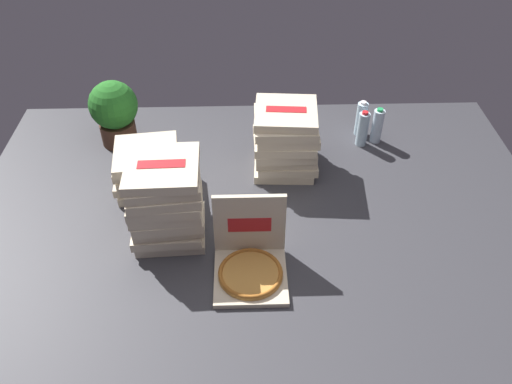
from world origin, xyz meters
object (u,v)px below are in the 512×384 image
Objects in this scene: open_pizza_box at (250,260)px; water_bottle_0 at (361,119)px; pizza_stack_center_near at (285,140)px; potted_plant at (114,111)px; water_bottle_1 at (363,129)px; pizza_stack_left_near at (166,200)px; water_bottle_2 at (377,126)px; pizza_stack_left_mid at (148,167)px.

open_pizza_box is 1.56× the size of water_bottle_0.
potted_plant is (-1.04, 0.30, 0.03)m from pizza_stack_center_near.
potted_plant is at bearing 177.44° from water_bottle_1.
water_bottle_2 is (1.24, 0.80, -0.11)m from pizza_stack_left_near.
pizza_stack_center_near is (0.63, 0.54, -0.03)m from pizza_stack_left_near.
water_bottle_1 is at bearing 24.05° from pizza_stack_center_near.
pizza_stack_left_near reaches higher than pizza_stack_center_near.
water_bottle_2 is at bearing -1.31° from potted_plant.
potted_plant is at bearing 126.35° from open_pizza_box.
pizza_stack_left_near is at bearing -147.23° from water_bottle_2.
water_bottle_2 is (0.10, 0.03, 0.00)m from water_bottle_1.
water_bottle_2 is (0.83, 1.07, 0.04)m from open_pizza_box.
water_bottle_0 is 0.12m from water_bottle_1.
open_pizza_box reaches higher than water_bottle_1.
water_bottle_1 is 0.57× the size of potted_plant.
water_bottle_1 is at bearing 15.75° from pizza_stack_left_mid.
open_pizza_box is 0.89× the size of potted_plant.
water_bottle_1 is (0.73, 1.04, 0.04)m from open_pizza_box.
pizza_stack_left_near is (-0.41, 0.27, 0.15)m from open_pizza_box.
pizza_stack_center_near is 0.63m from water_bottle_0.
pizza_stack_left_near is 1.89× the size of water_bottle_2.
pizza_stack_center_near is 1.08m from potted_plant.
pizza_stack_left_near is 1.89× the size of water_bottle_0.
pizza_stack_left_near is at bearing -142.51° from water_bottle_0.
potted_plant is (-1.64, 0.04, 0.12)m from water_bottle_2.
pizza_stack_left_mid is at bearing -60.38° from potted_plant.
pizza_stack_left_mid is at bearing 111.43° from pizza_stack_left_near.
pizza_stack_left_mid is 1.67× the size of water_bottle_2.
pizza_stack_left_near is 0.44m from pizza_stack_left_mid.
water_bottle_2 is 0.57× the size of potted_plant.
water_bottle_1 is 1.55m from potted_plant.
potted_plant is (-1.56, -0.05, 0.12)m from water_bottle_0.
water_bottle_2 is (0.09, -0.09, 0.00)m from water_bottle_0.
pizza_stack_left_near is at bearing -64.16° from potted_plant.
potted_plant reaches higher than pizza_stack_left_mid.
pizza_stack_center_near is at bearing -15.91° from potted_plant.
pizza_stack_left_near is 1.13× the size of pizza_stack_left_mid.
open_pizza_box is 1.27m from water_bottle_1.
water_bottle_1 and water_bottle_2 have the same top height.
pizza_stack_left_mid is at bearing -164.25° from water_bottle_1.
pizza_stack_left_mid is at bearing -159.73° from water_bottle_0.
potted_plant reaches higher than open_pizza_box.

